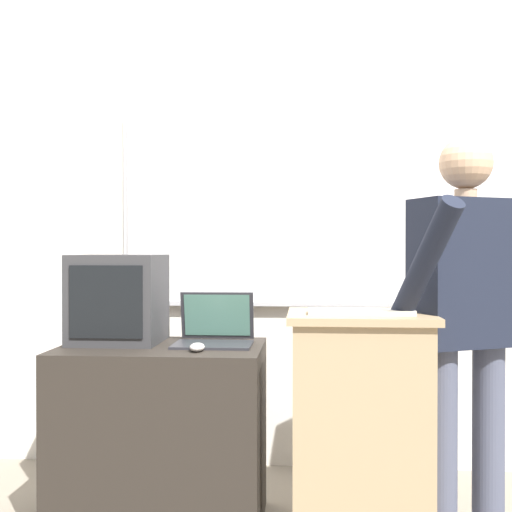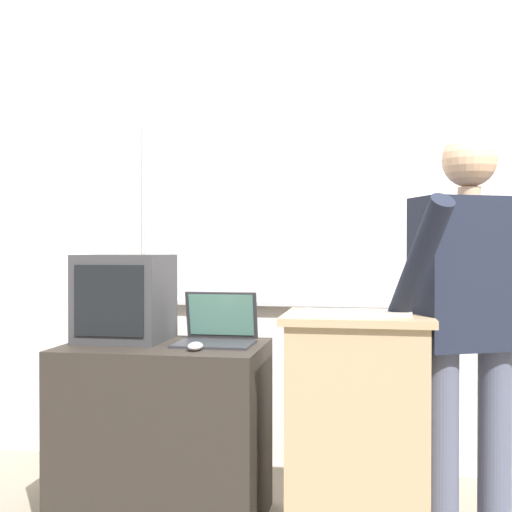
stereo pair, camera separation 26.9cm
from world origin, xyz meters
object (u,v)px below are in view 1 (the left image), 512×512
laptop (215,328)px  computer_mouse_by_laptop (197,347)px  wireless_keyboard (361,312)px  person_presenter (466,307)px  side_desk (162,436)px  crt_monitor (119,299)px  lectern_podium (359,428)px

laptop → computer_mouse_by_laptop: bearing=-100.4°
wireless_keyboard → computer_mouse_by_laptop: 0.67m
person_presenter → computer_mouse_by_laptop: 1.10m
side_desk → laptop: size_ratio=2.59×
laptop → crt_monitor: (-0.43, -0.00, 0.13)m
laptop → crt_monitor: 0.45m
computer_mouse_by_laptop → crt_monitor: bearing=150.2°
side_desk → crt_monitor: size_ratio=2.22×
lectern_podium → computer_mouse_by_laptop: 0.73m
lectern_podium → laptop: 0.74m
person_presenter → wireless_keyboard: (-0.43, -0.12, -0.01)m
computer_mouse_by_laptop → crt_monitor: crt_monitor is taller
wireless_keyboard → computer_mouse_by_laptop: wireless_keyboard is taller
computer_mouse_by_laptop → laptop: bearing=79.6°
person_presenter → computer_mouse_by_laptop: (-1.08, -0.10, -0.16)m
person_presenter → wireless_keyboard: size_ratio=4.03×
side_desk → computer_mouse_by_laptop: computer_mouse_by_laptop is taller
side_desk → person_presenter: size_ratio=0.52×
lectern_podium → side_desk: lectern_podium is taller
crt_monitor → side_desk: bearing=-21.3°
lectern_podium → computer_mouse_by_laptop: size_ratio=9.31×
side_desk → crt_monitor: (-0.21, 0.08, 0.58)m
side_desk → laptop: 0.51m
person_presenter → wireless_keyboard: bearing=171.5°
side_desk → laptop: bearing=21.5°
lectern_podium → wireless_keyboard: wireless_keyboard is taller
lectern_podium → laptop: size_ratio=2.80×
wireless_keyboard → crt_monitor: (-1.04, 0.25, 0.03)m
wireless_keyboard → crt_monitor: size_ratio=1.05×
side_desk → crt_monitor: 0.62m
laptop → crt_monitor: size_ratio=0.86×
person_presenter → wireless_keyboard: 0.45m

